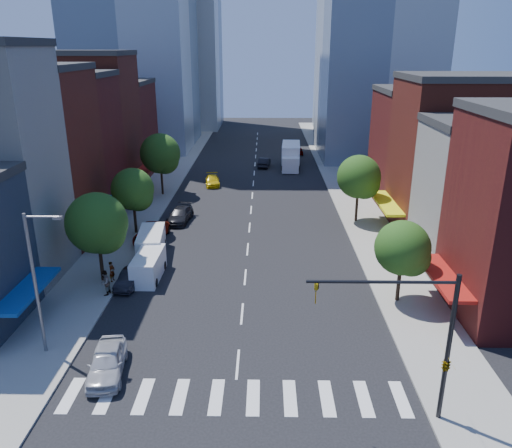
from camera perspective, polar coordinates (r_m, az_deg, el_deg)
The scene contains 30 objects.
ground at distance 31.12m, azimuth -2.10°, elevation -15.71°, with size 220.00×220.00×0.00m, color black.
sidewalk_left at distance 69.20m, azimuth -10.78°, elevation 4.26°, with size 5.00×120.00×0.15m, color gray.
sidewalk_right at distance 68.64m, azimuth 10.17°, elevation 4.17°, with size 5.00×120.00×0.15m, color gray.
crosswalk at distance 28.73m, azimuth -2.43°, elevation -19.16°, with size 19.00×3.00×0.01m, color silver.
bldg_left_2 at distance 52.06m, azimuth -24.87°, elevation 6.74°, with size 12.00×9.00×16.00m, color #5B1F15.
bldg_left_3 at distance 59.77m, azimuth -21.41°, elevation 8.17°, with size 12.00×8.00×15.00m, color #571515.
bldg_left_4 at distance 67.44m, azimuth -18.87°, elevation 10.50°, with size 12.00×9.00×17.00m, color #5B1F15.
bldg_left_5 at distance 76.65m, azimuth -16.39°, elevation 10.22°, with size 12.00×10.00×13.00m, color #571515.
bldg_right_1 at distance 46.37m, azimuth 25.79°, elevation 2.64°, with size 12.00×8.00×12.00m, color #B6B3A8.
bldg_right_2 at distance 54.07m, azimuth 22.24°, elevation 6.98°, with size 12.00×10.00×15.00m, color #5B1F15.
bldg_right_3 at distance 63.51m, azimuth 19.02°, elevation 8.13°, with size 12.00×10.00×13.00m, color #571515.
traffic_signal at distance 26.40m, azimuth 19.95°, elevation -13.32°, with size 7.24×2.24×8.00m.
streetlight at distance 32.16m, azimuth -23.74°, elevation -5.45°, with size 2.25×0.25×9.00m.
tree_left_near at distance 40.67m, azimuth -17.54°, elevation -0.16°, with size 4.80×4.80×7.30m.
tree_left_mid at distance 50.81m, azimuth -13.77°, elevation 3.68°, with size 4.20×4.20×6.65m.
tree_left_far at distance 63.91m, azimuth -10.76°, elevation 7.73°, with size 5.00×5.00×7.75m.
tree_right_near at distance 37.41m, azimuth 16.62°, elevation -2.90°, with size 4.00×4.00×6.20m.
tree_right_far at distance 53.88m, azimuth 11.83°, elevation 5.10°, with size 4.60×4.60×7.20m.
parked_car_front at distance 31.09m, azimuth -16.67°, elevation -14.86°, with size 1.92×4.78×1.63m, color #B5B5BB.
parked_car_second at distance 41.02m, azimuth -14.18°, elevation -6.04°, with size 1.38×3.95×1.30m, color black.
parked_car_third at distance 49.90m, azimuth -11.86°, elevation -1.00°, with size 2.59×5.62×1.56m, color #999999.
parked_car_rear at distance 54.76m, azimuth -8.66°, elevation 1.04°, with size 2.10×5.16×1.50m, color black.
cargo_van_near at distance 41.79m, azimuth -12.23°, elevation -4.79°, with size 2.06×4.94×2.10m.
cargo_van_far at distance 46.11m, azimuth -11.90°, elevation -2.27°, with size 2.73×5.59×2.29m.
taxi at distance 68.89m, azimuth -4.99°, elevation 4.98°, with size 1.88×4.62×1.34m, color #D6B70B.
traffic_car_oncoming at distance 79.40m, azimuth 0.95°, elevation 7.07°, with size 1.56×4.49×1.48m, color black.
traffic_car_far at distance 89.28m, azimuth 4.88°, elevation 8.34°, with size 1.50×3.72×1.27m, color #999999.
box_truck at distance 79.02m, azimuth 4.00°, elevation 7.69°, with size 3.22×9.17×3.64m.
pedestrian_near at distance 41.76m, azimuth -16.14°, elevation -5.23°, with size 0.61×0.40×1.68m, color #999999.
pedestrian_far at distance 39.66m, azimuth -16.89°, elevation -6.45°, with size 0.96×0.74×1.97m, color #999999.
Camera 1 is at (1.54, -25.35, 17.99)m, focal length 35.00 mm.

